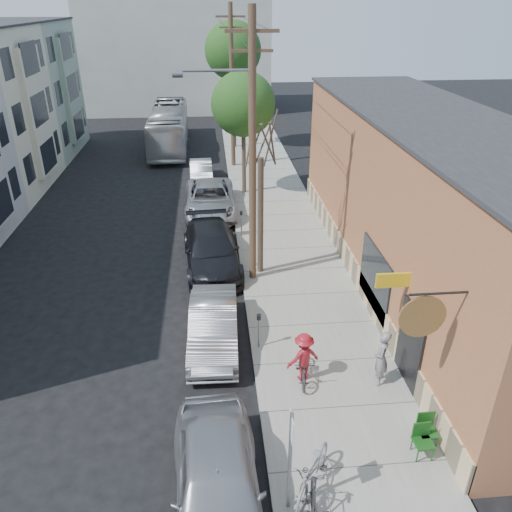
{
  "coord_description": "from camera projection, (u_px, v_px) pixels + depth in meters",
  "views": [
    {
      "loc": [
        0.97,
        -12.17,
        10.26
      ],
      "look_at": [
        2.51,
        4.75,
        1.5
      ],
      "focal_mm": 35.0,
      "sensor_mm": 36.0,
      "label": 1
    }
  ],
  "objects": [
    {
      "name": "car_2",
      "position": [
        212.0,
        250.0,
        21.16
      ],
      "size": [
        2.66,
        5.68,
        1.6
      ],
      "primitive_type": "imported",
      "rotation": [
        0.0,
        0.0,
        0.08
      ],
      "color": "black",
      "rests_on": "ground"
    },
    {
      "name": "car_4",
      "position": [
        201.0,
        172.0,
        31.28
      ],
      "size": [
        1.49,
        3.95,
        1.29
      ],
      "primitive_type": "imported",
      "rotation": [
        0.0,
        0.0,
        0.03
      ],
      "color": "#9B9FA3",
      "rests_on": "ground"
    },
    {
      "name": "parked_bike_b",
      "position": [
        313.0,
        471.0,
        11.4
      ],
      "size": [
        1.61,
        2.04,
        1.03
      ],
      "primitive_type": "imported",
      "rotation": [
        0.0,
        0.0,
        -0.55
      ],
      "color": "slate",
      "rests_on": "sidewalk"
    },
    {
      "name": "sign_post",
      "position": [
        290.0,
        453.0,
        10.41
      ],
      "size": [
        0.07,
        0.45,
        2.8
      ],
      "color": "slate",
      "rests_on": "sidewalk"
    },
    {
      "name": "car_3",
      "position": [
        210.0,
        199.0,
        26.56
      ],
      "size": [
        2.7,
        5.72,
        1.58
      ],
      "primitive_type": "imported",
      "rotation": [
        0.0,
        0.0,
        0.01
      ],
      "color": "#A2A4AA",
      "rests_on": "ground"
    },
    {
      "name": "parking_meter_far",
      "position": [
        241.0,
        219.0,
        23.63
      ],
      "size": [
        0.14,
        0.14,
        1.24
      ],
      "color": "slate",
      "rests_on": "sidewalk"
    },
    {
      "name": "ground",
      "position": [
        189.0,
        373.0,
        15.4
      ],
      "size": [
        120.0,
        120.0,
        0.0
      ],
      "primitive_type": "plane",
      "color": "black"
    },
    {
      "name": "tree_bare",
      "position": [
        260.0,
        217.0,
        19.77
      ],
      "size": [
        0.24,
        0.24,
        4.84
      ],
      "color": "#44392C",
      "rests_on": "sidewalk"
    },
    {
      "name": "parking_meter_near",
      "position": [
        259.0,
        325.0,
        15.95
      ],
      "size": [
        0.14,
        0.14,
        1.24
      ],
      "color": "slate",
      "rests_on": "sidewalk"
    },
    {
      "name": "parked_bike_a",
      "position": [
        314.0,
        510.0,
        10.51
      ],
      "size": [
        0.75,
        1.85,
        1.08
      ],
      "primitive_type": "imported",
      "rotation": [
        0.0,
        0.0,
        -0.14
      ],
      "color": "black",
      "rests_on": "sidewalk"
    },
    {
      "name": "sidewalk",
      "position": [
        279.0,
        224.0,
        25.44
      ],
      "size": [
        4.5,
        58.0,
        0.15
      ],
      "primitive_type": "cube",
      "color": "gray",
      "rests_on": "ground"
    },
    {
      "name": "car_0",
      "position": [
        218.0,
        484.0,
        10.9
      ],
      "size": [
        2.21,
        5.01,
        1.68
      ],
      "primitive_type": "imported",
      "rotation": [
        0.0,
        0.0,
        0.05
      ],
      "color": "#9A9CA2",
      "rests_on": "ground"
    },
    {
      "name": "tree_leafy_mid",
      "position": [
        243.0,
        104.0,
        27.11
      ],
      "size": [
        3.52,
        3.52,
        6.8
      ],
      "color": "#44392C",
      "rests_on": "sidewalk"
    },
    {
      "name": "patio_chair_b",
      "position": [
        423.0,
        442.0,
        12.22
      ],
      "size": [
        0.53,
        0.53,
        0.88
      ],
      "primitive_type": null,
      "rotation": [
        0.0,
        0.0,
        0.06
      ],
      "color": "#134615",
      "rests_on": "sidewalk"
    },
    {
      "name": "end_cap_building",
      "position": [
        177.0,
        47.0,
        49.66
      ],
      "size": [
        18.0,
        8.0,
        12.0
      ],
      "primitive_type": "cube",
      "color": "#AFB0AB",
      "rests_on": "ground"
    },
    {
      "name": "utility_pole_far",
      "position": [
        232.0,
        86.0,
        31.81
      ],
      "size": [
        1.8,
        0.28,
        10.0
      ],
      "color": "#503A28",
      "rests_on": "sidewalk"
    },
    {
      "name": "car_1",
      "position": [
        214.0,
        326.0,
        16.33
      ],
      "size": [
        1.69,
        4.5,
        1.47
      ],
      "primitive_type": "imported",
      "rotation": [
        0.0,
        0.0,
        -0.03
      ],
      "color": "#94969B",
      "rests_on": "ground"
    },
    {
      "name": "patio_chair_a",
      "position": [
        427.0,
        431.0,
        12.53
      ],
      "size": [
        0.51,
        0.51,
        0.88
      ],
      "primitive_type": null,
      "rotation": [
        0.0,
        0.0,
        0.02
      ],
      "color": "#134615",
      "rests_on": "sidewalk"
    },
    {
      "name": "utility_pole_near",
      "position": [
        251.0,
        150.0,
        18.0
      ],
      "size": [
        3.57,
        0.28,
        10.0
      ],
      "color": "#503A28",
      "rests_on": "sidewalk"
    },
    {
      "name": "cyclist",
      "position": [
        303.0,
        357.0,
        14.6
      ],
      "size": [
        1.15,
        0.88,
        1.58
      ],
      "primitive_type": "imported",
      "rotation": [
        0.0,
        0.0,
        3.46
      ],
      "color": "maroon",
      "rests_on": "sidewalk"
    },
    {
      "name": "patron_grey",
      "position": [
        381.0,
        358.0,
        14.4
      ],
      "size": [
        0.63,
        0.76,
        1.78
      ],
      "primitive_type": "imported",
      "rotation": [
        0.0,
        0.0,
        -1.95
      ],
      "color": "gray",
      "rests_on": "sidewalk"
    },
    {
      "name": "bus",
      "position": [
        169.0,
        127.0,
        38.1
      ],
      "size": [
        2.78,
        11.18,
        3.1
      ],
      "primitive_type": "imported",
      "rotation": [
        0.0,
        0.0,
        0.02
      ],
      "color": "silver",
      "rests_on": "ground"
    },
    {
      "name": "tree_leafy_far",
      "position": [
        233.0,
        51.0,
        35.4
      ],
      "size": [
        4.03,
        4.03,
        8.91
      ],
      "color": "#44392C",
      "rests_on": "sidewalk"
    },
    {
      "name": "cyclist_bike",
      "position": [
        303.0,
        367.0,
        14.76
      ],
      "size": [
        0.74,
        1.69,
        0.86
      ],
      "primitive_type": "imported",
      "rotation": [
        0.0,
        0.0,
        -0.1
      ],
      "color": "black",
      "rests_on": "sidewalk"
    },
    {
      "name": "cafe_building",
      "position": [
        424.0,
        204.0,
        19.03
      ],
      "size": [
        6.6,
        20.2,
        6.61
      ],
      "color": "#9D5C3A",
      "rests_on": "ground"
    }
  ]
}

